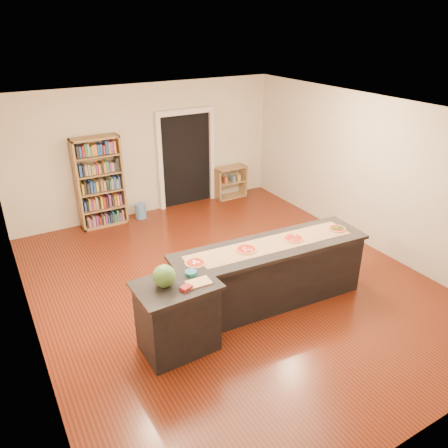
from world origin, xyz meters
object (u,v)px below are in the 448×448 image
kitchen_island (270,274)px  waste_bin (141,211)px  side_counter (177,317)px  bookshelf (100,183)px  low_shelf (230,182)px  watermelon (164,276)px

kitchen_island → waste_bin: (-0.61, 3.96, -0.33)m
kitchen_island → side_counter: bearing=-166.9°
bookshelf → waste_bin: bearing=-5.3°
side_counter → low_shelf: (3.36, 4.30, -0.12)m
low_shelf → waste_bin: (-2.33, -0.08, -0.22)m
watermelon → waste_bin: bearing=74.5°
waste_bin → bookshelf: bearing=174.7°
low_shelf → kitchen_island: bearing=-113.1°
kitchen_island → side_counter: 1.67m
side_counter → bookshelf: 4.33m
side_counter → waste_bin: size_ratio=2.99×
bookshelf → low_shelf: size_ratio=2.45×
low_shelf → waste_bin: size_ratio=2.26×
waste_bin → watermelon: size_ratio=1.20×
waste_bin → side_counter: bearing=-103.7°
bookshelf → waste_bin: (0.78, -0.07, -0.77)m
kitchen_island → watermelon: (-1.78, -0.24, 0.65)m
bookshelf → watermelon: bearing=-95.1°
bookshelf → low_shelf: (3.11, 0.00, -0.56)m
side_counter → low_shelf: 5.46m
kitchen_island → low_shelf: 4.39m
kitchen_island → bookshelf: bearing=113.0°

